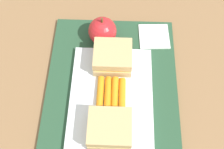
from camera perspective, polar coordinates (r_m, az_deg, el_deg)
ground_plane at (r=0.60m, az=-0.04°, el=-2.98°), size 2.40×2.40×0.00m
lunchbag_mat at (r=0.59m, az=-0.04°, el=-2.77°), size 0.36×0.28×0.01m
food_tray at (r=0.57m, az=-0.14°, el=-4.55°), size 0.23×0.17×0.01m
sandwich_half_left at (r=0.52m, az=-0.48°, el=-11.22°), size 0.07×0.08×0.04m
sandwich_half_right at (r=0.58m, az=0.15°, el=3.60°), size 0.07×0.08×0.04m
carrot_sticks_bundle at (r=0.56m, az=-0.16°, el=-4.12°), size 0.08×0.06×0.02m
apple at (r=0.62m, az=-1.99°, el=9.01°), size 0.06×0.06×0.08m
paper_napkin at (r=0.66m, az=8.74°, el=7.84°), size 0.07×0.07×0.00m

